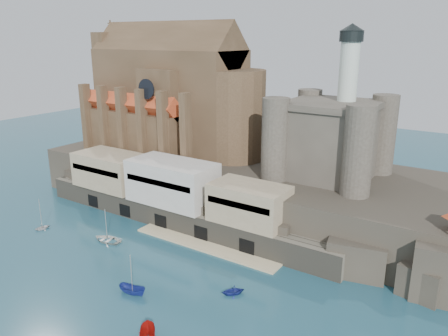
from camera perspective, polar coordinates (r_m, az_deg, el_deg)
ground at (r=70.83m, az=-12.78°, el=-15.10°), size 300.00×300.00×0.00m
promontory at (r=97.08m, az=3.84°, el=-2.49°), size 100.00×36.00×10.00m
quay at (r=89.56m, az=-6.97°, el=-3.49°), size 70.00×12.00×13.05m
church at (r=108.43m, az=-6.48°, el=8.84°), size 47.00×25.93×30.51m
castle_keep at (r=88.42m, az=13.77°, el=4.16°), size 21.20×21.20×29.30m
boat_2 at (r=69.41m, az=-11.84°, el=-15.75°), size 2.01×1.98×4.58m
boat_4 at (r=95.21m, az=-22.61°, el=-7.40°), size 2.89×2.16×2.99m
boat_6 at (r=86.25m, az=-14.99°, el=-9.17°), size 1.57×4.23×5.79m
boat_7 at (r=67.95m, az=1.18°, el=-16.13°), size 3.42×3.33×3.44m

